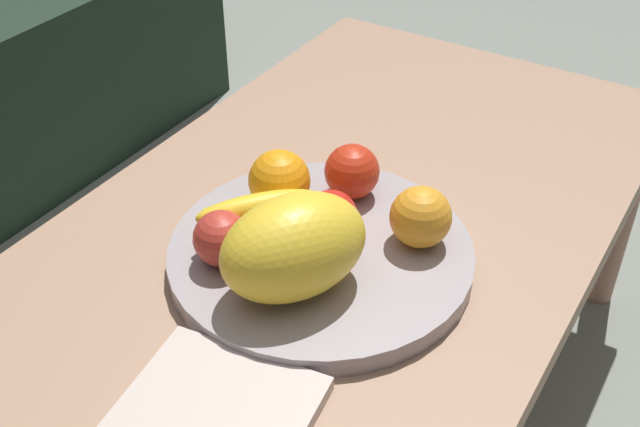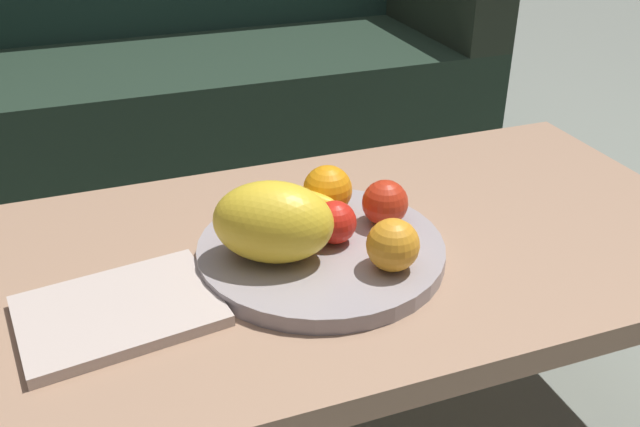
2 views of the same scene
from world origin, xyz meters
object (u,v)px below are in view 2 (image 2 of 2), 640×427
at_px(apple_right, 385,203).
at_px(banana_bunch, 296,206).
at_px(apple_left, 252,207).
at_px(orange_front, 393,245).
at_px(magazine, 119,311).
at_px(couch, 195,77).
at_px(orange_left, 328,190).
at_px(fruit_bowl, 320,251).
at_px(coffee_table, 315,271).
at_px(apple_front, 335,222).
at_px(melon_large_front, 273,222).

bearing_deg(apple_right, banana_bunch, 157.46).
height_order(apple_left, banana_bunch, apple_left).
xyz_separation_m(orange_front, apple_left, (-0.15, 0.18, -0.00)).
bearing_deg(magazine, couch, 67.06).
bearing_deg(apple_right, magazine, -171.19).
bearing_deg(orange_left, fruit_bowl, -117.14).
relative_size(orange_front, orange_left, 0.95).
height_order(couch, orange_left, couch).
bearing_deg(orange_front, apple_left, 130.27).
height_order(coffee_table, banana_bunch, banana_bunch).
height_order(coffee_table, orange_front, orange_front).
xyz_separation_m(orange_front, apple_right, (0.04, 0.12, -0.00)).
bearing_deg(banana_bunch, coffee_table, -73.08).
height_order(fruit_bowl, magazine, fruit_bowl).
height_order(orange_front, apple_front, orange_front).
height_order(coffee_table, magazine, magazine).
bearing_deg(fruit_bowl, orange_front, -53.05).
distance_m(fruit_bowl, orange_front, 0.13).
bearing_deg(coffee_table, apple_front, -54.16).
bearing_deg(orange_front, banana_bunch, 116.36).
xyz_separation_m(couch, apple_left, (-0.13, -1.16, 0.17)).
bearing_deg(apple_left, coffee_table, -34.37).
bearing_deg(orange_front, couch, 90.88).
xyz_separation_m(melon_large_front, apple_left, (-0.01, 0.09, -0.02)).
relative_size(coffee_table, fruit_bowl, 3.57).
xyz_separation_m(coffee_table, couch, (0.05, 1.22, -0.07)).
bearing_deg(orange_front, apple_right, 70.01).
xyz_separation_m(orange_left, apple_front, (-0.02, -0.09, -0.01)).
xyz_separation_m(couch, magazine, (-0.34, -1.29, 0.12)).
bearing_deg(banana_bunch, couch, 86.93).
bearing_deg(melon_large_front, apple_left, 93.43).
xyz_separation_m(apple_left, apple_right, (0.19, -0.06, 0.00)).
bearing_deg(fruit_bowl, magazine, -172.05).
xyz_separation_m(apple_right, banana_bunch, (-0.13, 0.05, -0.01)).
height_order(banana_bunch, magazine, banana_bunch).
xyz_separation_m(couch, apple_front, (-0.03, -1.25, 0.17)).
xyz_separation_m(coffee_table, apple_left, (-0.08, 0.05, 0.10)).
bearing_deg(coffee_table, orange_front, -60.36).
bearing_deg(apple_right, apple_front, -165.56).
distance_m(apple_front, banana_bunch, 0.08).
relative_size(melon_large_front, apple_front, 2.65).
bearing_deg(melon_large_front, orange_front, -29.66).
distance_m(coffee_table, magazine, 0.31).
bearing_deg(fruit_bowl, apple_left, 133.69).
xyz_separation_m(orange_left, apple_right, (0.07, -0.06, -0.00)).
distance_m(coffee_table, fruit_bowl, 0.06).
xyz_separation_m(banana_bunch, magazine, (-0.28, -0.11, -0.04)).
bearing_deg(orange_front, coffee_table, 119.64).
distance_m(apple_front, apple_right, 0.09).
bearing_deg(orange_left, apple_right, -42.81).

